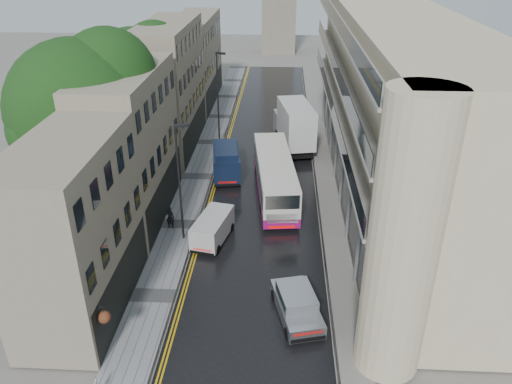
# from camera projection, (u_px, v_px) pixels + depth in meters

# --- Properties ---
(road) EXTENTS (9.00, 85.00, 0.02)m
(road) POSITION_uv_depth(u_px,v_px,m) (264.00, 179.00, 44.22)
(road) COLOR black
(road) RESTS_ON ground
(left_sidewalk) EXTENTS (2.70, 85.00, 0.12)m
(left_sidewalk) POSITION_uv_depth(u_px,v_px,m) (198.00, 177.00, 44.49)
(left_sidewalk) COLOR gray
(left_sidewalk) RESTS_ON ground
(right_sidewalk) EXTENTS (1.80, 85.00, 0.12)m
(right_sidewalk) POSITION_uv_depth(u_px,v_px,m) (325.00, 180.00, 43.94)
(right_sidewalk) COLOR slate
(right_sidewalk) RESTS_ON ground
(old_shop_row) EXTENTS (4.50, 56.00, 12.00)m
(old_shop_row) POSITION_uv_depth(u_px,v_px,m) (159.00, 103.00, 44.16)
(old_shop_row) COLOR gray
(old_shop_row) RESTS_ON ground
(modern_block) EXTENTS (8.00, 40.00, 14.00)m
(modern_block) POSITION_uv_depth(u_px,v_px,m) (394.00, 110.00, 39.19)
(modern_block) COLOR beige
(modern_block) RESTS_ON ground
(tree_near) EXTENTS (10.56, 10.56, 13.89)m
(tree_near) POSITION_uv_depth(u_px,v_px,m) (82.00, 132.00, 35.00)
(tree_near) COLOR black
(tree_near) RESTS_ON ground
(tree_far) EXTENTS (9.24, 9.24, 12.46)m
(tree_far) POSITION_uv_depth(u_px,v_px,m) (137.00, 91.00, 46.85)
(tree_far) COLOR black
(tree_far) RESTS_ON ground
(cream_bus) EXTENTS (4.03, 12.18, 3.26)m
(cream_bus) POSITION_uv_depth(u_px,v_px,m) (262.00, 196.00, 37.71)
(cream_bus) COLOR silver
(cream_bus) RESTS_ON road
(white_lorry) EXTENTS (4.33, 9.30, 4.70)m
(white_lorry) POSITION_uv_depth(u_px,v_px,m) (286.00, 133.00, 47.87)
(white_lorry) COLOR silver
(white_lorry) RESTS_ON road
(silver_hatchback) EXTENTS (3.08, 4.95, 1.72)m
(silver_hatchback) POSITION_uv_depth(u_px,v_px,m) (288.00, 326.00, 26.30)
(silver_hatchback) COLOR #A7A7AC
(silver_hatchback) RESTS_ON road
(white_van) EXTENTS (2.72, 4.57, 1.93)m
(white_van) POSITION_uv_depth(u_px,v_px,m) (193.00, 238.00, 33.79)
(white_van) COLOR beige
(white_van) RESTS_ON road
(navy_van) EXTENTS (3.02, 5.94, 2.90)m
(navy_van) POSITION_uv_depth(u_px,v_px,m) (215.00, 170.00, 42.47)
(navy_van) COLOR black
(navy_van) RESTS_ON road
(pedestrian) EXTENTS (0.69, 0.50, 1.73)m
(pedestrian) POSITION_uv_depth(u_px,v_px,m) (170.00, 217.00, 36.23)
(pedestrian) COLOR black
(pedestrian) RESTS_ON left_sidewalk
(lamp_post_near) EXTENTS (0.97, 0.43, 8.43)m
(lamp_post_near) POSITION_uv_depth(u_px,v_px,m) (180.00, 185.00, 33.44)
(lamp_post_near) COLOR black
(lamp_post_near) RESTS_ON left_sidewalk
(lamp_post_far) EXTENTS (1.04, 0.62, 9.14)m
(lamp_post_far) POSITION_uv_depth(u_px,v_px,m) (218.00, 99.00, 49.93)
(lamp_post_far) COLOR black
(lamp_post_far) RESTS_ON left_sidewalk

